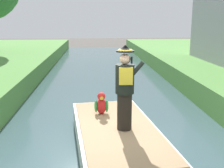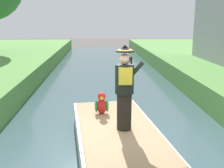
{
  "view_description": "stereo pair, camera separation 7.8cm",
  "coord_description": "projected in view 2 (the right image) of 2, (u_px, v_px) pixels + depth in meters",
  "views": [
    {
      "loc": [
        -0.53,
        -5.67,
        3.08
      ],
      "look_at": [
        -0.1,
        0.5,
        1.61
      ],
      "focal_mm": 43.99,
      "sensor_mm": 36.0,
      "label": 1
    },
    {
      "loc": [
        -0.45,
        -5.67,
        3.08
      ],
      "look_at": [
        -0.1,
        0.5,
        1.61
      ],
      "focal_mm": 43.99,
      "sensor_mm": 36.0,
      "label": 2
    }
  ],
  "objects": [
    {
      "name": "ground_plane",
      "position": [
        117.0,
        158.0,
        6.25
      ],
      "size": [
        80.0,
        80.0,
        0.0
      ],
      "primitive_type": "plane",
      "color": "#4C4742"
    },
    {
      "name": "canal_water",
      "position": [
        117.0,
        156.0,
        6.24
      ],
      "size": [
        6.18,
        48.0,
        0.1
      ],
      "primitive_type": "cube",
      "color": "#3D565B",
      "rests_on": "ground"
    },
    {
      "name": "boat",
      "position": [
        117.0,
        139.0,
        6.28
      ],
      "size": [
        2.27,
        4.38,
        0.61
      ],
      "color": "silver",
      "rests_on": "canal_water"
    },
    {
      "name": "person_pirate",
      "position": [
        125.0,
        88.0,
        5.84
      ],
      "size": [
        0.61,
        0.42,
        1.85
      ],
      "rotation": [
        0.0,
        0.0,
        0.13
      ],
      "color": "black",
      "rests_on": "boat"
    },
    {
      "name": "parrot_plush",
      "position": [
        102.0,
        104.0,
        6.99
      ],
      "size": [
        0.36,
        0.34,
        0.57
      ],
      "color": "red",
      "rests_on": "boat"
    }
  ]
}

